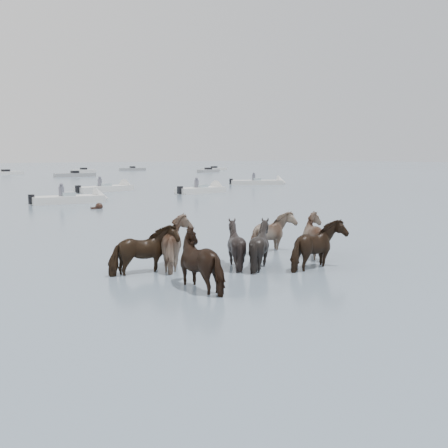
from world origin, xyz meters
TOP-DOWN VIEW (x-y plane):
  - ground at (0.00, 0.00)m, footprint 400.00×400.00m
  - pony_herd at (0.09, 1.71)m, footprint 7.16×4.19m
  - swimming_pony at (2.77, 18.87)m, footprint 0.72×0.44m
  - motorboat_b at (3.23, 23.26)m, footprint 5.23×2.11m
  - motorboat_c at (9.33, 31.99)m, footprint 5.89×2.84m
  - motorboat_d at (15.03, 25.52)m, footprint 4.93×2.05m
  - motorboat_e at (26.28, 31.39)m, footprint 5.87×4.43m

SIDE VIEW (x-z plane):
  - ground at x=0.00m, z-range 0.00..0.00m
  - swimming_pony at x=2.77m, z-range -0.12..0.32m
  - motorboat_e at x=26.28m, z-range -0.74..1.18m
  - motorboat_c at x=9.33m, z-range -0.73..1.19m
  - motorboat_b at x=3.23m, z-range -0.73..1.19m
  - motorboat_d at x=15.03m, z-range -0.73..1.19m
  - pony_herd at x=0.09m, z-range -0.30..1.39m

